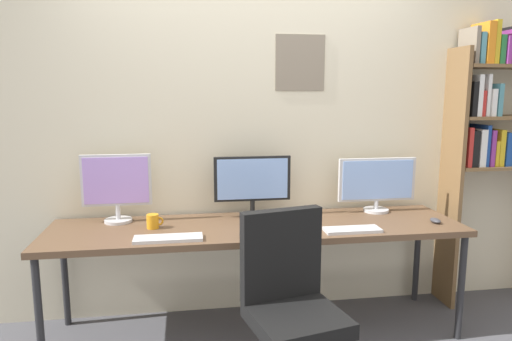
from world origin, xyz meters
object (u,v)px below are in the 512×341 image
object	(u,v)px
keyboard_right	(352,230)
mouse_left_side	(244,235)
monitor_right	(377,183)
keyboard_left	(168,238)
laptop_closed	(273,225)
coffee_mug	(153,221)
monitor_left	(117,185)
desk	(257,232)
mouse_right_side	(435,220)
monitor_center	(252,183)
office_chair	(291,327)
bookshelf	(497,122)

from	to	relation	value
keyboard_right	mouse_left_side	size ratio (longest dim) A/B	3.63
keyboard_right	monitor_right	bearing A→B (deg)	52.45
keyboard_right	keyboard_left	bearing A→B (deg)	180.00
laptop_closed	coffee_mug	distance (m)	0.76
monitor_left	keyboard_right	xyz separation A→B (m)	(1.46, -0.44, -0.24)
monitor_left	keyboard_right	world-z (taller)	monitor_left
desk	mouse_right_side	xyz separation A→B (m)	(1.17, -0.13, 0.06)
mouse_left_side	laptop_closed	size ratio (longest dim) A/B	0.30
monitor_left	mouse_left_side	world-z (taller)	monitor_left
keyboard_left	keyboard_right	bearing A→B (deg)	0.00
desk	keyboard_right	distance (m)	0.61
monitor_left	keyboard_left	xyz separation A→B (m)	(0.34, -0.44, -0.24)
monitor_right	coffee_mug	size ratio (longest dim) A/B	5.34
laptop_closed	keyboard_left	bearing A→B (deg)	178.97
monitor_center	mouse_left_side	xyz separation A→B (m)	(-0.12, -0.46, -0.22)
office_chair	monitor_left	distance (m)	1.46
office_chair	coffee_mug	world-z (taller)	office_chair
mouse_left_side	coffee_mug	world-z (taller)	coffee_mug
monitor_center	desk	bearing A→B (deg)	-90.00
bookshelf	monitor_right	bearing A→B (deg)	-178.89
office_chair	monitor_right	world-z (taller)	monitor_right
monitor_left	mouse_right_side	distance (m)	2.11
coffee_mug	office_chair	bearing A→B (deg)	-45.53
mouse_right_side	monitor_right	bearing A→B (deg)	128.10
monitor_center	keyboard_right	distance (m)	0.75
monitor_right	coffee_mug	xyz separation A→B (m)	(-1.56, -0.18, -0.17)
mouse_left_side	desk	bearing A→B (deg)	64.79
monitor_right	laptop_closed	bearing A→B (deg)	-161.18
desk	keyboard_left	world-z (taller)	keyboard_left
keyboard_right	monitor_center	bearing A→B (deg)	141.70
office_chair	monitor_left	size ratio (longest dim) A/B	2.19
monitor_left	laptop_closed	bearing A→B (deg)	-15.54
monitor_right	desk	bearing A→B (deg)	-166.73
desk	keyboard_right	world-z (taller)	keyboard_right
monitor_left	coffee_mug	size ratio (longest dim) A/B	4.26
laptop_closed	mouse_left_side	bearing A→B (deg)	-153.63
office_chair	mouse_left_side	distance (m)	0.61
bookshelf	mouse_right_side	size ratio (longest dim) A/B	21.68
monitor_right	mouse_right_side	size ratio (longest dim) A/B	5.90
keyboard_right	coffee_mug	distance (m)	1.25
monitor_left	monitor_center	bearing A→B (deg)	0.00
mouse_left_side	keyboard_left	bearing A→B (deg)	177.44
office_chair	mouse_left_side	bearing A→B (deg)	111.66
keyboard_left	laptop_closed	xyz separation A→B (m)	(0.65, 0.17, 0.00)
monitor_right	keyboard_left	distance (m)	1.54
desk	monitor_center	xyz separation A→B (m)	(0.00, 0.21, 0.28)
laptop_closed	monitor_left	bearing A→B (deg)	149.07
keyboard_left	laptop_closed	bearing A→B (deg)	14.36
desk	monitor_center	distance (m)	0.35
bookshelf	monitor_center	distance (m)	1.86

